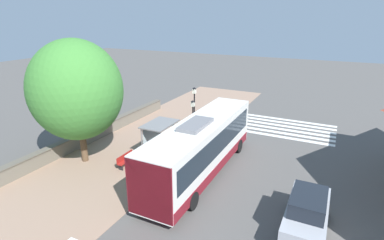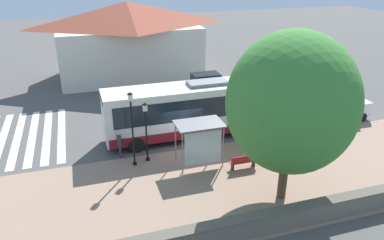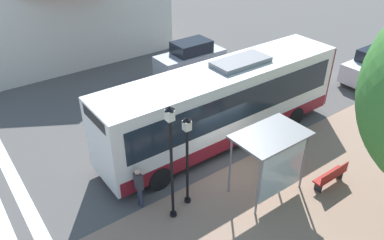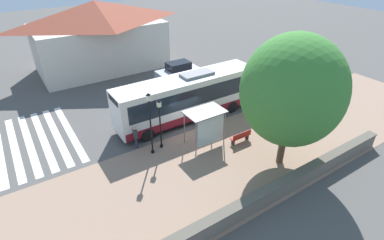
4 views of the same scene
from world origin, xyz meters
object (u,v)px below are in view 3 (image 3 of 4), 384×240
at_px(bus, 224,102).
at_px(parked_car_behind_bus, 373,67).
at_px(bus_shelter, 273,147).
at_px(parked_car_far_lane, 190,59).
at_px(bench, 331,176).
at_px(pedestrian, 139,184).
at_px(street_lamp_near, 187,154).
at_px(street_lamp_far, 171,156).

distance_m(bus, parked_car_behind_bus, 11.37).
relative_size(bus_shelter, parked_car_far_lane, 0.61).
bearing_deg(parked_car_far_lane, bench, 171.59).
height_order(bus, parked_car_far_lane, bus).
distance_m(pedestrian, bench, 7.48).
distance_m(bus, bench, 5.41).
height_order(bench, parked_car_behind_bus, parked_car_behind_bus).
relative_size(bus, street_lamp_near, 3.19).
bearing_deg(parked_car_far_lane, pedestrian, 134.92).
relative_size(bus_shelter, bench, 1.65).
bearing_deg(pedestrian, parked_car_behind_bus, -86.69).
relative_size(street_lamp_near, parked_car_far_lane, 0.84).
bearing_deg(parked_car_behind_bus, street_lamp_far, 97.58).
relative_size(bus_shelter, street_lamp_far, 0.60).
xyz_separation_m(street_lamp_far, parked_car_behind_bus, (2.12, -15.89, -1.70)).
bearing_deg(parked_car_far_lane, parked_car_behind_bus, -131.86).
distance_m(bench, parked_car_behind_bus, 10.92).
distance_m(bus, bus_shelter, 3.94).
bearing_deg(pedestrian, street_lamp_far, -149.14).
height_order(bus_shelter, parked_car_behind_bus, bus_shelter).
relative_size(pedestrian, bench, 1.05).
bearing_deg(bus, parked_car_behind_bus, -93.09).
distance_m(bench, street_lamp_far, 6.73).
relative_size(street_lamp_near, parked_car_behind_bus, 0.90).
bearing_deg(bus_shelter, street_lamp_far, 73.23).
relative_size(bus, parked_car_far_lane, 2.68).
bearing_deg(bus_shelter, bench, -117.91).
bearing_deg(pedestrian, parked_car_far_lane, -45.08).
height_order(bus_shelter, street_lamp_near, street_lamp_near).
bearing_deg(parked_car_behind_bus, street_lamp_near, 96.97).
xyz_separation_m(bus, bench, (-5.03, -1.34, -1.49)).
distance_m(street_lamp_near, parked_car_far_lane, 11.54).
relative_size(bus, street_lamp_far, 2.62).
height_order(bus, parked_car_behind_bus, bus).
distance_m(bench, street_lamp_near, 5.98).
height_order(street_lamp_near, street_lamp_far, street_lamp_far).
bearing_deg(parked_car_far_lane, bus, 155.49).
bearing_deg(street_lamp_far, bench, -111.24).
bearing_deg(bench, street_lamp_near, 63.18).
bearing_deg(bus, parked_car_far_lane, -24.51).
height_order(pedestrian, street_lamp_far, street_lamp_far).
distance_m(street_lamp_near, street_lamp_far, 0.98).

